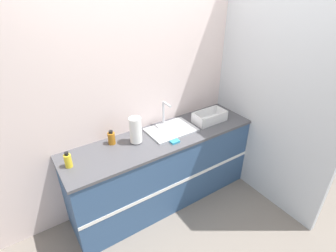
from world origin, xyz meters
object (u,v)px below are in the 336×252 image
at_px(sink, 171,129).
at_px(bottle_yellow, 68,160).
at_px(paper_towel_roll, 136,130).
at_px(dish_rack, 209,118).
at_px(bottle_amber, 111,138).

distance_m(sink, bottle_yellow, 1.11).
relative_size(sink, paper_towel_roll, 1.86).
height_order(dish_rack, bottle_amber, bottle_amber).
bearing_deg(bottle_amber, bottle_yellow, -163.60).
xyz_separation_m(bottle_amber, bottle_yellow, (-0.47, -0.14, 0.00)).
bearing_deg(sink, bottle_amber, 170.15).
distance_m(sink, paper_towel_roll, 0.44).
xyz_separation_m(sink, bottle_amber, (-0.64, 0.11, 0.05)).
bearing_deg(dish_rack, paper_towel_roll, 175.59).
bearing_deg(dish_rack, sink, 171.72).
distance_m(sink, bottle_amber, 0.66).
distance_m(paper_towel_roll, dish_rack, 0.93).
relative_size(sink, bottle_amber, 3.43).
bearing_deg(paper_towel_roll, bottle_yellow, -177.97).
distance_m(dish_rack, bottle_amber, 1.15).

